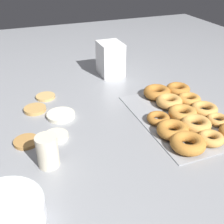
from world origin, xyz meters
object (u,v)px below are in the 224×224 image
at_px(batter_bowl, 2,214).
at_px(container_stack, 110,59).
at_px(pancake_3, 56,136).
at_px(pancake_0, 35,109).
at_px(pancake_2, 61,115).
at_px(pancake_4, 46,97).
at_px(donut_tray, 185,114).
at_px(paper_cup, 47,151).
at_px(pancake_1, 26,142).

xyz_separation_m(batter_bowl, container_stack, (0.74, -0.55, 0.06)).
height_order(pancake_3, container_stack, container_stack).
xyz_separation_m(pancake_0, container_stack, (0.24, -0.41, 0.07)).
bearing_deg(batter_bowl, pancake_0, -15.71).
relative_size(pancake_2, pancake_4, 1.30).
bearing_deg(donut_tray, pancake_0, 63.08).
relative_size(pancake_0, donut_tray, 0.18).
distance_m(pancake_4, batter_bowl, 0.63).
distance_m(pancake_0, batter_bowl, 0.52).
bearing_deg(pancake_4, container_stack, -68.00).
xyz_separation_m(pancake_0, pancake_4, (0.10, -0.06, -0.00)).
distance_m(batter_bowl, paper_cup, 0.21).
bearing_deg(pancake_1, donut_tray, -95.67).
bearing_deg(pancake_0, pancake_4, -30.60).
bearing_deg(donut_tray, pancake_3, 83.84).
bearing_deg(pancake_2, paper_cup, 160.65).
bearing_deg(paper_cup, donut_tray, -81.62).
relative_size(pancake_3, pancake_4, 1.04).
distance_m(pancake_1, pancake_3, 0.10).
distance_m(pancake_3, batter_bowl, 0.34).
bearing_deg(pancake_0, pancake_3, -169.19).
bearing_deg(paper_cup, pancake_4, -8.14).
bearing_deg(pancake_4, pancake_1, 159.36).
relative_size(donut_tray, paper_cup, 4.71).
relative_size(pancake_0, pancake_2, 0.81).
xyz_separation_m(pancake_3, container_stack, (0.45, -0.37, 0.08)).
height_order(pancake_1, batter_bowl, batter_bowl).
distance_m(pancake_4, donut_tray, 0.59).
distance_m(pancake_1, donut_tray, 0.58).
distance_m(pancake_3, container_stack, 0.59).
bearing_deg(donut_tray, pancake_4, 51.95).
bearing_deg(batter_bowl, pancake_4, -18.35).
xyz_separation_m(pancake_3, donut_tray, (-0.05, -0.48, 0.01)).
height_order(pancake_0, paper_cup, paper_cup).
height_order(pancake_0, pancake_4, pancake_0).
height_order(pancake_0, donut_tray, donut_tray).
xyz_separation_m(pancake_0, batter_bowl, (-0.50, 0.14, 0.02)).
bearing_deg(pancake_0, pancake_2, -133.86).
bearing_deg(paper_cup, pancake_0, -0.85).
bearing_deg(batter_bowl, pancake_1, -15.93).
distance_m(pancake_0, container_stack, 0.48).
distance_m(pancake_3, paper_cup, 0.14).
distance_m(pancake_0, pancake_3, 0.22).
height_order(pancake_0, pancake_2, same).
xyz_separation_m(donut_tray, container_stack, (0.51, 0.11, 0.06)).
bearing_deg(pancake_3, pancake_1, 86.71).
bearing_deg(donut_tray, pancake_2, 67.31).
height_order(pancake_1, paper_cup, paper_cup).
height_order(pancake_1, donut_tray, donut_tray).
xyz_separation_m(pancake_1, pancake_4, (0.30, -0.11, -0.00)).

